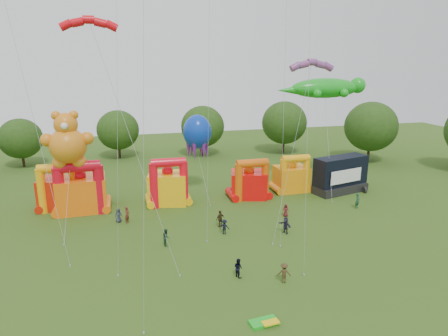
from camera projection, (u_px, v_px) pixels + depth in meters
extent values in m
cylinder|color=#352314|center=(369.00, 151.00, 72.59)|extent=(0.44, 0.44, 3.72)
ellipsoid|color=#234013|center=(371.00, 127.00, 71.41)|extent=(9.30, 9.30, 8.89)
cylinder|color=#352314|center=(283.00, 144.00, 79.33)|extent=(0.44, 0.44, 3.51)
ellipsoid|color=#234013|center=(284.00, 123.00, 78.22)|extent=(8.77, 8.78, 8.39)
cylinder|color=#352314|center=(203.00, 147.00, 77.07)|extent=(0.44, 0.44, 3.30)
ellipsoid|color=#234013|center=(203.00, 126.00, 76.02)|extent=(8.25, 8.25, 7.88)
cylinder|color=#352314|center=(119.00, 150.00, 75.24)|extent=(0.44, 0.44, 3.09)
ellipsoid|color=#234013|center=(118.00, 130.00, 74.26)|extent=(7.73, 7.72, 7.38)
cylinder|color=#352314|center=(23.00, 159.00, 68.93)|extent=(0.44, 0.44, 2.88)
ellipsoid|color=#234013|center=(20.00, 139.00, 68.02)|extent=(7.20, 7.20, 6.88)
cube|color=red|center=(61.00, 193.00, 49.54)|extent=(5.28, 4.52, 3.82)
cylinder|color=#FFAD0D|center=(42.00, 191.00, 47.61)|extent=(1.04, 1.04, 5.46)
cylinder|color=#FFAD0D|center=(74.00, 189.00, 48.48)|extent=(1.04, 1.04, 5.46)
cylinder|color=#FFAD0D|center=(56.00, 168.00, 47.34)|extent=(4.19, 1.09, 1.09)
sphere|color=#FFAD0D|center=(59.00, 176.00, 48.97)|extent=(1.40, 1.40, 1.40)
cube|color=orange|center=(82.00, 194.00, 48.75)|extent=(5.93, 4.85, 4.16)
cylinder|color=red|center=(60.00, 192.00, 46.43)|extent=(1.26, 1.26, 5.95)
cylinder|color=red|center=(100.00, 189.00, 47.49)|extent=(1.26, 1.26, 5.95)
cylinder|color=red|center=(77.00, 167.00, 46.19)|extent=(5.09, 1.32, 1.32)
sphere|color=red|center=(80.00, 175.00, 48.13)|extent=(1.40, 1.40, 1.40)
cube|color=#FFB80D|center=(168.00, 188.00, 51.16)|extent=(5.47, 4.74, 4.00)
cylinder|color=red|center=(154.00, 186.00, 49.21)|extent=(1.05, 1.05, 5.72)
cylinder|color=red|center=(184.00, 184.00, 50.09)|extent=(1.05, 1.05, 5.72)
cylinder|color=red|center=(168.00, 163.00, 48.90)|extent=(4.24, 1.10, 1.10)
sphere|color=red|center=(167.00, 171.00, 50.56)|extent=(1.40, 1.40, 1.40)
cube|color=red|center=(249.00, 184.00, 53.49)|extent=(5.44, 4.77, 3.52)
cylinder|color=#E55A0C|center=(239.00, 183.00, 51.60)|extent=(1.02, 1.02, 5.02)
cylinder|color=#E55A0C|center=(265.00, 181.00, 52.46)|extent=(1.02, 1.02, 5.02)
cylinder|color=#E55A0C|center=(252.00, 163.00, 51.38)|extent=(4.14, 1.07, 1.07)
sphere|color=#E55A0C|center=(249.00, 170.00, 52.96)|extent=(1.40, 1.40, 1.40)
cube|color=orange|center=(291.00, 179.00, 56.20)|extent=(4.53, 3.68, 3.46)
cylinder|color=#FFA90D|center=(283.00, 177.00, 54.40)|extent=(0.97, 0.97, 4.95)
cylinder|color=#FFA90D|center=(306.00, 175.00, 55.22)|extent=(0.97, 0.97, 4.95)
cylinder|color=#FFA90D|center=(296.00, 159.00, 54.17)|extent=(3.93, 1.02, 1.02)
sphere|color=#FFA90D|center=(292.00, 165.00, 55.68)|extent=(1.40, 1.40, 1.40)
cube|color=black|center=(340.00, 188.00, 55.78)|extent=(8.35, 4.80, 1.10)
cube|color=black|center=(341.00, 171.00, 55.32)|extent=(8.25, 4.43, 3.93)
cube|color=white|center=(346.00, 176.00, 53.99)|extent=(5.28, 1.42, 1.85)
cylinder|color=black|center=(323.00, 194.00, 53.97)|extent=(0.30, 0.90, 0.90)
cylinder|color=black|center=(365.00, 190.00, 55.46)|extent=(0.30, 0.90, 0.90)
sphere|color=orange|center=(68.00, 146.00, 45.29)|extent=(4.11, 4.11, 4.11)
sphere|color=orange|center=(66.00, 124.00, 44.66)|extent=(2.61, 2.61, 2.61)
sphere|color=orange|center=(56.00, 115.00, 44.17)|extent=(1.03, 1.03, 1.03)
sphere|color=orange|center=(74.00, 115.00, 44.62)|extent=(1.03, 1.03, 1.03)
sphere|color=orange|center=(47.00, 140.00, 44.59)|extent=(1.49, 1.49, 1.49)
sphere|color=orange|center=(87.00, 138.00, 45.61)|extent=(1.49, 1.49, 1.49)
sphere|color=orange|center=(60.00, 162.00, 45.53)|extent=(1.68, 1.68, 1.68)
sphere|color=orange|center=(79.00, 161.00, 46.02)|extent=(1.68, 1.68, 1.68)
sphere|color=white|center=(64.00, 126.00, 43.48)|extent=(0.75, 0.75, 0.75)
ellipsoid|color=#17A31C|center=(325.00, 88.00, 57.40)|extent=(10.63, 3.32, 2.82)
sphere|color=#17A31C|center=(358.00, 85.00, 58.55)|extent=(2.28, 2.28, 2.28)
cone|color=#17A31C|center=(290.00, 90.00, 56.18)|extent=(4.15, 1.66, 1.66)
sphere|color=#17A31C|center=(332.00, 91.00, 59.61)|extent=(1.25, 1.25, 1.25)
sphere|color=#17A31C|center=(344.00, 93.00, 56.50)|extent=(1.25, 1.25, 1.25)
sphere|color=#17A31C|center=(307.00, 92.00, 58.63)|extent=(1.25, 1.25, 1.25)
sphere|color=#17A31C|center=(317.00, 94.00, 55.52)|extent=(1.25, 1.25, 1.25)
ellipsoid|color=#0B35B1|center=(197.00, 132.00, 54.03)|extent=(3.87, 3.87, 4.64)
cone|color=#591E8C|center=(207.00, 147.00, 54.88)|extent=(0.87, 0.87, 3.09)
cone|color=#591E8C|center=(201.00, 145.00, 55.75)|extent=(0.87, 0.87, 3.09)
cone|color=#591E8C|center=(192.00, 146.00, 55.45)|extent=(0.87, 0.87, 3.09)
cone|color=#591E8C|center=(189.00, 148.00, 54.28)|extent=(0.87, 0.87, 3.09)
cone|color=#591E8C|center=(194.00, 149.00, 53.41)|extent=(0.87, 0.87, 3.09)
cone|color=#591E8C|center=(204.00, 149.00, 53.71)|extent=(0.87, 0.87, 3.09)
cube|color=green|center=(264.00, 322.00, 27.85)|extent=(2.10, 1.21, 0.24)
cube|color=yellow|center=(271.00, 322.00, 27.62)|extent=(1.26, 0.73, 0.10)
imported|color=#24293D|center=(118.00, 215.00, 45.23)|extent=(0.90, 0.69, 1.65)
imported|color=maroon|center=(127.00, 215.00, 44.99)|extent=(0.72, 0.85, 1.97)
imported|color=#173923|center=(166.00, 237.00, 39.60)|extent=(0.65, 0.84, 1.71)
imported|color=black|center=(224.00, 227.00, 42.16)|extent=(1.20, 0.94, 1.62)
imported|color=#372816|center=(220.00, 219.00, 43.95)|extent=(1.21, 0.89, 1.91)
imported|color=#26233B|center=(285.00, 225.00, 42.30)|extent=(1.19, 1.75, 1.81)
imported|color=#5A191D|center=(286.00, 210.00, 46.93)|extent=(0.89, 0.87, 1.54)
imported|color=#1B4530|center=(357.00, 201.00, 49.55)|extent=(0.83, 0.77, 1.91)
imported|color=black|center=(238.00, 268.00, 33.78)|extent=(0.91, 1.00, 1.68)
imported|color=#403019|center=(284.00, 273.00, 32.90)|extent=(1.28, 0.98, 1.74)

